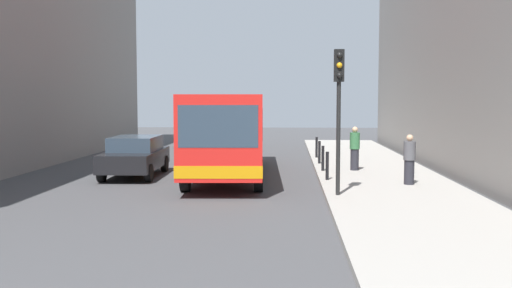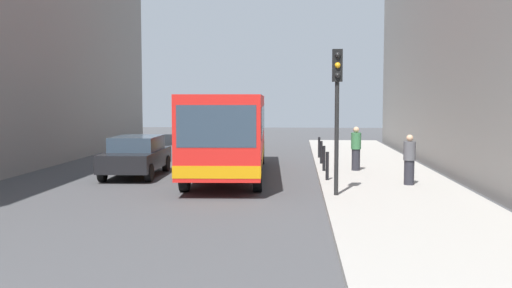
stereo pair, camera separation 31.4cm
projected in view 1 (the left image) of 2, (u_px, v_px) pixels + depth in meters
The scene contains 11 objects.
ground_plane at pixel (224, 186), 19.68m from camera, with size 80.00×80.00×0.00m, color #424244.
sidewalk at pixel (388, 185), 19.38m from camera, with size 4.40×40.00×0.15m, color #9E9991.
bus at pixel (229, 129), 22.28m from camera, with size 3.05×11.13×3.00m.
car_beside_bus at pixel (135, 155), 22.02m from camera, with size 1.95×4.44×1.48m.
traffic_light at pixel (339, 94), 16.64m from camera, with size 0.28×0.33×4.10m.
bollard_near at pixel (327, 166), 19.96m from camera, with size 0.11×0.11×0.95m, color black.
bollard_mid at pixel (323, 158), 22.51m from camera, with size 0.11×0.11×0.95m, color black.
bollard_far at pixel (319, 152), 25.05m from camera, with size 0.11×0.11×0.95m, color black.
bollard_farthest at pixel (317, 147), 27.60m from camera, with size 0.11×0.11×0.95m, color black.
pedestrian_near_signal at pixel (409, 160), 18.88m from camera, with size 0.38×0.38×1.59m.
pedestrian_mid_sidewalk at pixel (355, 149), 22.65m from camera, with size 0.38×0.38×1.67m.
Camera 1 is at (2.15, -19.43, 2.87)m, focal length 41.71 mm.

